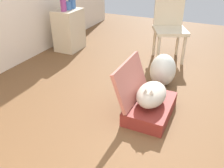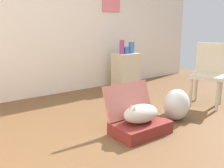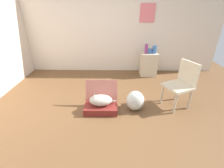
% 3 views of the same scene
% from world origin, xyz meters
% --- Properties ---
extents(ground_plane, '(7.68, 7.68, 0.00)m').
position_xyz_m(ground_plane, '(0.00, 0.00, 0.00)').
color(ground_plane, brown).
rests_on(ground_plane, ground).
extents(wall_back, '(6.40, 0.15, 2.60)m').
position_xyz_m(wall_back, '(0.00, 2.26, 1.30)').
color(wall_back, beige).
rests_on(wall_back, ground).
extents(suitcase_base, '(0.63, 0.41, 0.14)m').
position_xyz_m(suitcase_base, '(-0.09, 0.06, 0.07)').
color(suitcase_base, maroon).
rests_on(suitcase_base, ground).
extents(suitcase_lid, '(0.63, 0.17, 0.40)m').
position_xyz_m(suitcase_lid, '(-0.09, 0.28, 0.34)').
color(suitcase_lid, '#B26356').
rests_on(suitcase_lid, suitcase_base).
extents(cat, '(0.52, 0.28, 0.22)m').
position_xyz_m(cat, '(-0.09, 0.06, 0.24)').
color(cat, '#B2A899').
rests_on(cat, suitcase_base).
extents(plastic_bag_white, '(0.35, 0.31, 0.40)m').
position_xyz_m(plastic_bag_white, '(0.58, 0.11, 0.20)').
color(plastic_bag_white, silver).
rests_on(plastic_bag_white, ground).
extents(side_table, '(0.46, 0.36, 0.66)m').
position_xyz_m(side_table, '(1.16, 1.85, 0.33)').
color(side_table, beige).
rests_on(side_table, ground).
extents(vase_tall, '(0.09, 0.09, 0.26)m').
position_xyz_m(vase_tall, '(1.05, 1.83, 0.79)').
color(vase_tall, '#8C387A').
rests_on(vase_tall, side_table).
extents(vase_short, '(0.11, 0.11, 0.21)m').
position_xyz_m(vase_short, '(1.28, 1.83, 0.77)').
color(vase_short, '#38609E').
rests_on(vase_short, side_table).
extents(vase_round, '(0.12, 0.12, 0.13)m').
position_xyz_m(vase_round, '(1.16, 1.84, 0.72)').
color(vase_round, '#38609E').
rests_on(vase_round, side_table).
extents(chair, '(0.62, 0.61, 0.93)m').
position_xyz_m(chair, '(1.48, 0.27, 0.51)').
color(chair, beige).
rests_on(chair, ground).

